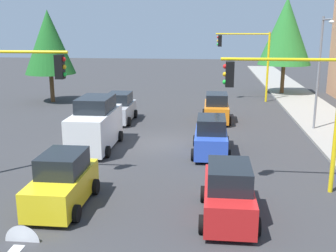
# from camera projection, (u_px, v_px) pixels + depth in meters

# --- Properties ---
(ground_plane) EXTENTS (120.00, 120.00, 0.00)m
(ground_plane) POSITION_uv_depth(u_px,v_px,m) (162.00, 144.00, 22.82)
(ground_plane) COLOR #353538
(sidewalk_kerb) EXTENTS (80.00, 4.00, 0.15)m
(sidewalk_kerb) POSITION_uv_depth(u_px,v_px,m) (330.00, 126.00, 26.58)
(sidewalk_kerb) COLOR gray
(sidewalk_kerb) RESTS_ON ground
(lane_arrow_near) EXTENTS (2.40, 1.10, 1.10)m
(lane_arrow_near) POSITION_uv_depth(u_px,v_px,m) (15.00, 251.00, 12.01)
(lane_arrow_near) COLOR silver
(lane_arrow_near) RESTS_ON ground
(traffic_signal_near_right) EXTENTS (0.36, 4.59, 5.59)m
(traffic_signal_near_right) POSITION_uv_depth(u_px,v_px,m) (6.00, 88.00, 16.65)
(traffic_signal_near_right) COLOR yellow
(traffic_signal_near_right) RESTS_ON ground
(traffic_signal_far_left) EXTENTS (0.36, 4.59, 5.92)m
(traffic_signal_far_left) POSITION_uv_depth(u_px,v_px,m) (248.00, 53.00, 34.76)
(traffic_signal_far_left) COLOR yellow
(traffic_signal_far_left) RESTS_ON ground
(traffic_signal_near_left) EXTENTS (0.36, 4.59, 5.38)m
(traffic_signal_near_left) POSITION_uv_depth(u_px,v_px,m) (289.00, 97.00, 15.54)
(traffic_signal_near_left) COLOR yellow
(traffic_signal_near_left) RESTS_ON ground
(street_lamp_curbside) EXTENTS (2.15, 0.28, 7.00)m
(street_lamp_curbside) POSITION_uv_depth(u_px,v_px,m) (321.00, 62.00, 24.34)
(street_lamp_curbside) COLOR slate
(street_lamp_curbside) RESTS_ON ground
(tree_roadside_far) EXTENTS (4.91, 4.91, 9.00)m
(tree_roadside_far) POSITION_uv_depth(u_px,v_px,m) (286.00, 31.00, 37.82)
(tree_roadside_far) COLOR brown
(tree_roadside_far) RESTS_ON ground
(tree_opposite_side) EXTENTS (4.24, 4.24, 7.75)m
(tree_opposite_side) POSITION_uv_depth(u_px,v_px,m) (49.00, 42.00, 34.29)
(tree_opposite_side) COLOR brown
(tree_opposite_side) RESTS_ON ground
(delivery_van_white) EXTENTS (4.80, 2.22, 2.77)m
(delivery_van_white) POSITION_uv_depth(u_px,v_px,m) (96.00, 125.00, 21.79)
(delivery_van_white) COLOR white
(delivery_van_white) RESTS_ON ground
(car_blue) EXTENTS (4.05, 1.92, 1.98)m
(car_blue) POSITION_uv_depth(u_px,v_px,m) (211.00, 137.00, 20.93)
(car_blue) COLOR blue
(car_blue) RESTS_ON ground
(car_orange) EXTENTS (3.89, 1.94, 1.98)m
(car_orange) POSITION_uv_depth(u_px,v_px,m) (216.00, 109.00, 28.06)
(car_orange) COLOR orange
(car_orange) RESTS_ON ground
(car_yellow) EXTENTS (3.81, 1.97, 1.98)m
(car_yellow) POSITION_uv_depth(u_px,v_px,m) (63.00, 182.00, 14.86)
(car_yellow) COLOR yellow
(car_yellow) RESTS_ON ground
(car_silver) EXTENTS (3.87, 2.03, 1.98)m
(car_silver) POSITION_uv_depth(u_px,v_px,m) (119.00, 109.00, 28.03)
(car_silver) COLOR #B2B5BA
(car_silver) RESTS_ON ground
(car_red) EXTENTS (3.92, 1.94, 1.98)m
(car_red) POSITION_uv_depth(u_px,v_px,m) (228.00, 193.00, 13.89)
(car_red) COLOR red
(car_red) RESTS_ON ground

